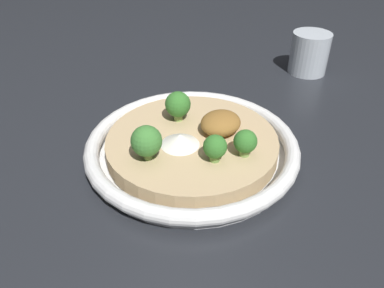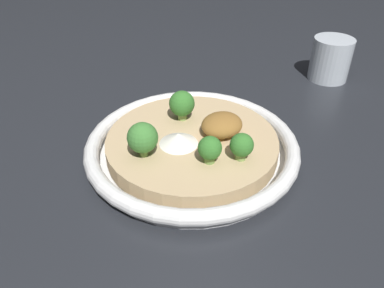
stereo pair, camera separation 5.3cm
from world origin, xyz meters
name	(u,v)px [view 2 (the right image)]	position (x,y,z in m)	size (l,w,h in m)	color
ground_plane	(192,156)	(0.00, 0.00, 0.00)	(6.00, 6.00, 0.00)	#23262B
risotto_bowl	(192,146)	(0.00, 0.00, 0.02)	(0.30, 0.30, 0.03)	white
cheese_sprinkle	(176,137)	(-0.02, 0.00, 0.04)	(0.05, 0.05, 0.02)	white
crispy_onion_garnish	(222,125)	(0.04, -0.02, 0.05)	(0.06, 0.05, 0.03)	olive
broccoli_front_left	(210,149)	(-0.02, -0.06, 0.05)	(0.03, 0.03, 0.04)	#759E4C
broccoli_left	(143,138)	(-0.07, 0.01, 0.06)	(0.04, 0.04, 0.05)	#759E4C
broccoli_back	(182,104)	(0.02, 0.05, 0.06)	(0.04, 0.04, 0.05)	#84A856
broccoli_front_right	(242,146)	(0.02, -0.08, 0.05)	(0.03, 0.03, 0.04)	#84A856
drinking_glass	(331,59)	(0.37, 0.03, 0.04)	(0.08, 0.08, 0.08)	silver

